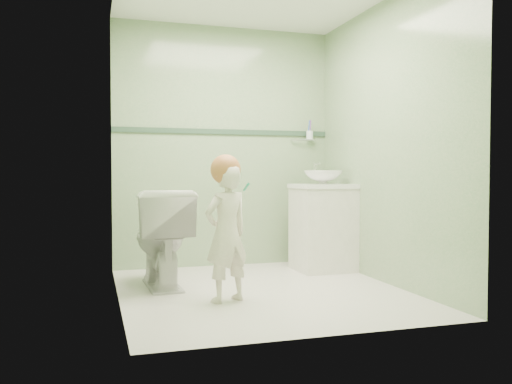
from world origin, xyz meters
name	(u,v)px	position (x,y,z in m)	size (l,w,h in m)	color
ground	(262,291)	(0.00, 0.00, 0.00)	(2.50, 2.50, 0.00)	silver
room_shell	(262,139)	(0.00, 0.00, 1.20)	(2.50, 2.54, 2.40)	#7CA575
trim_stripe	(224,132)	(0.00, 1.24, 1.35)	(2.20, 0.02, 0.05)	#2F4B39
vanity	(323,229)	(0.84, 0.70, 0.40)	(0.52, 0.50, 0.80)	white
counter	(323,186)	(0.84, 0.70, 0.81)	(0.54, 0.52, 0.04)	white
basin	(323,177)	(0.84, 0.70, 0.89)	(0.37, 0.37, 0.13)	white
faucet	(315,169)	(0.84, 0.89, 0.97)	(0.03, 0.13, 0.18)	silver
cup_holder	(309,135)	(0.89, 1.18, 1.33)	(0.26, 0.07, 0.21)	silver
toilet	(161,238)	(-0.74, 0.40, 0.40)	(0.45, 0.79, 0.80)	white
toddler	(226,233)	(-0.35, -0.26, 0.50)	(0.36, 0.24, 0.99)	beige
hair_cap	(226,170)	(-0.35, -0.24, 0.96)	(0.22, 0.22, 0.22)	#B16836
teal_toothbrush	(245,186)	(-0.23, -0.35, 0.84)	(0.10, 0.14, 0.08)	#0F885D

